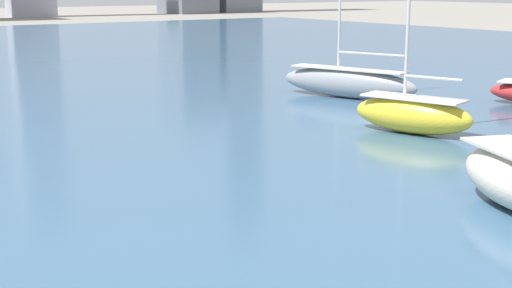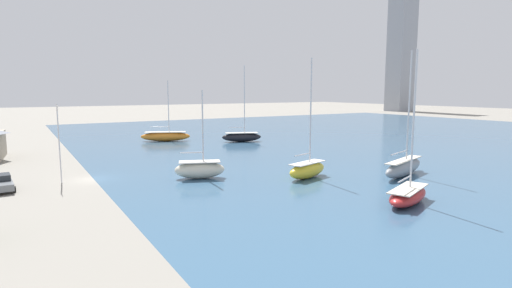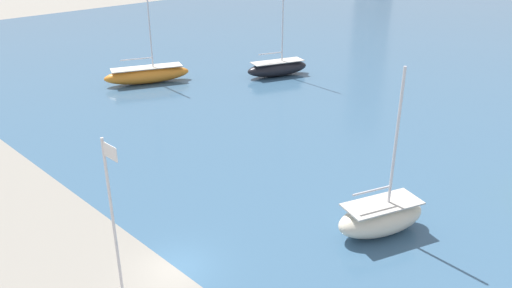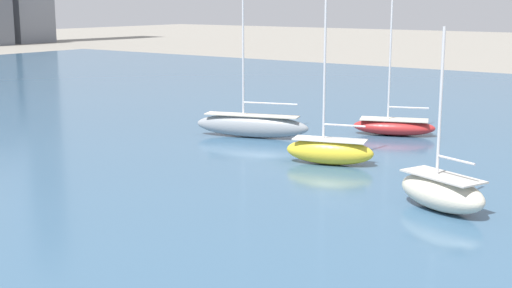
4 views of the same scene
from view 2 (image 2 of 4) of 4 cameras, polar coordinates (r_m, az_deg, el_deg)
name	(u,v)px [view 2 (image 2 of 4)]	position (r m, az deg, el deg)	size (l,w,h in m)	color
ground_plane	(94,179)	(52.64, -22.16, -4.68)	(500.00, 500.00, 0.00)	gray
harbor_water	(446,142)	(93.41, 25.50, 0.29)	(180.00, 140.00, 0.00)	#385B7A
flag_pole	(59,140)	(51.18, -26.33, 0.54)	(1.24, 0.14, 9.25)	silver
sailboat_cream	(200,169)	(49.47, -8.05, -3.59)	(4.61, 6.60, 10.77)	beige
sailboat_black	(242,137)	(84.38, -2.06, 1.06)	(5.31, 8.67, 15.84)	black
sailboat_gray	(404,167)	(53.74, 20.35, -3.09)	(5.08, 10.62, 15.62)	gray
sailboat_red	(408,194)	(40.94, 20.89, -6.75)	(5.11, 7.90, 14.50)	#B72828
sailboat_orange	(166,136)	(87.42, -12.80, 1.11)	(6.46, 10.50, 12.82)	orange
sailboat_yellow	(307,169)	(49.62, 7.35, -3.58)	(4.03, 7.05, 14.64)	yellow
parked_pickup_gray	(1,183)	(51.19, -32.60, -4.71)	(5.30, 2.64, 1.70)	slate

